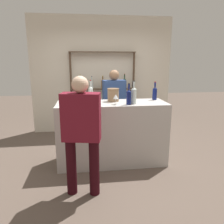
{
  "coord_description": "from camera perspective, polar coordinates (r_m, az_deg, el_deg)",
  "views": [
    {
      "loc": [
        -0.46,
        -3.56,
        1.76
      ],
      "look_at": [
        0.0,
        0.0,
        0.91
      ],
      "focal_mm": 35.0,
      "sensor_mm": 36.0,
      "label": 1
    }
  ],
  "objects": [
    {
      "name": "back_wall",
      "position": [
        5.52,
        -2.59,
        9.54
      ],
      "size": [
        3.44,
        0.12,
        2.8
      ],
      "primitive_type": "cube",
      "color": "beige",
      "rests_on": "ground_plane"
    },
    {
      "name": "counter_bottle_2",
      "position": [
        3.76,
        5.45,
        4.67
      ],
      "size": [
        0.07,
        0.07,
        0.34
      ],
      "color": "black",
      "rests_on": "bar_counter"
    },
    {
      "name": "ground_plane",
      "position": [
        4.0,
        -0.0,
        -12.82
      ],
      "size": [
        16.0,
        16.0,
        0.0
      ],
      "primitive_type": "plane",
      "color": "brown"
    },
    {
      "name": "server_behind_counter",
      "position": [
        4.56,
        0.55,
        2.6
      ],
      "size": [
        0.48,
        0.25,
        1.58
      ],
      "rotation": [
        0.0,
        0.0,
        -1.46
      ],
      "color": "#121C33",
      "rests_on": "ground_plane"
    },
    {
      "name": "bar_counter",
      "position": [
        3.79,
        -0.0,
        -5.53
      ],
      "size": [
        1.84,
        0.65,
        1.07
      ],
      "primitive_type": "cube",
      "color": "#B7B2AD",
      "rests_on": "ground_plane"
    },
    {
      "name": "back_shelf",
      "position": [
        5.35,
        -2.37,
        7.91
      ],
      "size": [
        1.57,
        0.18,
        1.97
      ],
      "color": "#4C3828",
      "rests_on": "ground_plane"
    },
    {
      "name": "counter_bottle_5",
      "position": [
        3.99,
        11.1,
        4.94
      ],
      "size": [
        0.08,
        0.08,
        0.33
      ],
      "color": "#0F1956",
      "rests_on": "bar_counter"
    },
    {
      "name": "counter_bottle_0",
      "position": [
        3.5,
        4.41,
        4.09
      ],
      "size": [
        0.08,
        0.08,
        0.34
      ],
      "color": "#0F1956",
      "rests_on": "bar_counter"
    },
    {
      "name": "customer_left",
      "position": [
        2.8,
        -7.97,
        -4.42
      ],
      "size": [
        0.51,
        0.3,
        1.58
      ],
      "rotation": [
        0.0,
        0.0,
        1.38
      ],
      "color": "black",
      "rests_on": "ground_plane"
    },
    {
      "name": "counter_bottle_3",
      "position": [
        3.81,
        -8.92,
        4.63
      ],
      "size": [
        0.08,
        0.08,
        0.33
      ],
      "color": "brown",
      "rests_on": "bar_counter"
    },
    {
      "name": "counter_bottle_1",
      "position": [
        3.81,
        -5.57,
        4.96
      ],
      "size": [
        0.08,
        0.08,
        0.36
      ],
      "color": "silver",
      "rests_on": "bar_counter"
    },
    {
      "name": "wine_glass",
      "position": [
        3.48,
        0.99,
        3.99
      ],
      "size": [
        0.09,
        0.09,
        0.16
      ],
      "color": "silver",
      "rests_on": "bar_counter"
    },
    {
      "name": "counter_bottle_4",
      "position": [
        3.55,
        5.72,
        4.48
      ],
      "size": [
        0.08,
        0.08,
        0.38
      ],
      "color": "silver",
      "rests_on": "bar_counter"
    },
    {
      "name": "ice_bucket",
      "position": [
        3.77,
        0.31,
        4.5
      ],
      "size": [
        0.21,
        0.21,
        0.22
      ],
      "color": "#846647",
      "rests_on": "bar_counter"
    }
  ]
}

